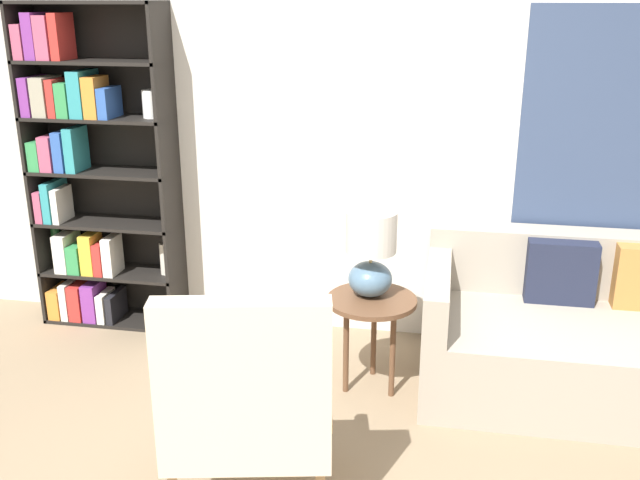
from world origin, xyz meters
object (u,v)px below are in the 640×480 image
couch (604,338)px  armchair (247,400)px  bookshelf (87,172)px  side_table (372,309)px  table_lamp (371,251)px

couch → armchair: bearing=-139.6°
bookshelf → side_table: 1.94m
bookshelf → armchair: bookshelf is taller
side_table → table_lamp: size_ratio=1.13×
bookshelf → table_lamp: 1.86m
armchair → side_table: bearing=72.5°
bookshelf → armchair: 2.21m
couch → side_table: bearing=-169.6°
couch → table_lamp: table_lamp is taller
couch → side_table: size_ratio=3.62×
side_table → bookshelf: bearing=163.7°
armchair → couch: (1.53, 1.31, -0.24)m
couch → table_lamp: 1.30m
bookshelf → armchair: (1.45, -1.61, -0.43)m
bookshelf → side_table: (1.79, -0.52, -0.52)m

